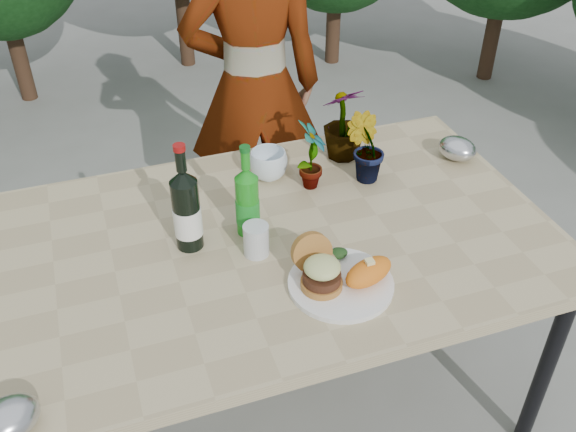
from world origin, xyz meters
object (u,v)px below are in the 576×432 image
object	(u,v)px
patio_table	(279,251)
person	(254,88)
wine_bottle	(187,211)
dinner_plate	(341,284)

from	to	relation	value
patio_table	person	world-z (taller)	person
wine_bottle	person	bearing A→B (deg)	41.81
dinner_plate	wine_bottle	world-z (taller)	wine_bottle
wine_bottle	person	size ratio (longest dim) A/B	0.21
dinner_plate	person	distance (m)	1.17
wine_bottle	person	xyz separation A→B (m)	(0.45, 0.86, -0.10)
dinner_plate	wine_bottle	xyz separation A→B (m)	(-0.34, 0.30, 0.11)
patio_table	dinner_plate	distance (m)	0.27
dinner_plate	person	world-z (taller)	person
person	dinner_plate	bearing A→B (deg)	94.81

